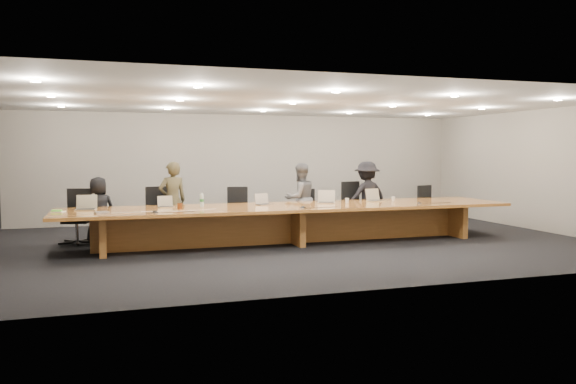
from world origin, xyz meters
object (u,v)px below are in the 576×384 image
at_px(person_d, 367,196).
at_px(laptop_e, 376,195).
at_px(laptop_c, 264,199).
at_px(chair_right, 356,206).
at_px(person_b, 173,200).
at_px(laptop_a, 86,202).
at_px(amber_mug, 180,206).
at_px(mic_right, 419,203).
at_px(laptop_d, 326,196).
at_px(chair_mid_right, 312,211).
at_px(laptop_b, 166,201).
at_px(chair_far_left, 77,216).
at_px(av_box, 102,212).
at_px(chair_far_right, 430,206).
at_px(mic_center, 303,207).
at_px(person_c, 300,198).
at_px(paper_cup_far, 393,199).
at_px(person_a, 99,210).
at_px(chair_mid_left, 238,211).
at_px(chair_left, 161,213).
at_px(water_bottle, 202,200).
at_px(mic_left, 155,212).
at_px(paper_cup_near, 347,200).
at_px(conference_table, 293,217).

height_order(person_d, laptop_e, person_d).
distance_m(laptop_c, laptop_e, 2.55).
height_order(chair_right, person_b, person_b).
height_order(laptop_a, amber_mug, laptop_a).
bearing_deg(chair_right, amber_mug, -174.45).
bearing_deg(mic_right, laptop_d, 161.19).
bearing_deg(person_d, chair_mid_right, -5.56).
relative_size(laptop_b, laptop_d, 0.81).
xyz_separation_m(chair_right, person_b, (-4.19, -0.02, 0.23)).
height_order(chair_far_left, laptop_b, chair_far_left).
bearing_deg(av_box, chair_right, -1.44).
xyz_separation_m(chair_far_left, av_box, (0.49, -1.54, 0.21)).
relative_size(chair_far_right, mic_center, 7.92).
xyz_separation_m(chair_mid_right, laptop_b, (-3.30, -0.79, 0.36)).
bearing_deg(laptop_e, person_c, 138.16).
distance_m(chair_far_right, person_b, 6.15).
bearing_deg(person_b, paper_cup_far, 155.66).
relative_size(person_a, paper_cup_far, 13.87).
relative_size(chair_mid_left, amber_mug, 9.51).
xyz_separation_m(chair_left, mic_center, (2.50, -1.82, 0.21)).
bearing_deg(laptop_b, water_bottle, -13.91).
relative_size(person_c, paper_cup_far, 16.38).
distance_m(person_b, laptop_b, 0.87).
bearing_deg(chair_far_right, laptop_a, 172.30).
bearing_deg(av_box, chair_far_left, 89.75).
xyz_separation_m(chair_far_left, mic_left, (1.38, -1.68, 0.21)).
height_order(person_d, amber_mug, person_d).
xyz_separation_m(laptop_d, paper_cup_near, (0.45, -0.04, -0.09)).
relative_size(laptop_a, laptop_e, 1.03).
bearing_deg(paper_cup_far, chair_mid_left, 162.95).
relative_size(chair_far_right, mic_right, 9.16).
xyz_separation_m(chair_far_left, chair_mid_left, (3.28, 0.15, -0.02)).
relative_size(chair_mid_left, person_a, 0.81).
relative_size(chair_far_left, laptop_b, 3.86).
bearing_deg(amber_mug, chair_far_left, 147.45).
height_order(water_bottle, mic_left, water_bottle).
distance_m(chair_mid_left, laptop_a, 3.26).
xyz_separation_m(laptop_d, mic_left, (-3.56, -0.80, -0.12)).
xyz_separation_m(chair_left, laptop_b, (0.03, -0.88, 0.31)).
relative_size(chair_left, chair_right, 0.97).
relative_size(laptop_a, paper_cup_near, 3.68).
xyz_separation_m(chair_left, chair_mid_left, (1.65, 0.03, -0.02)).
relative_size(chair_mid_left, av_box, 4.76).
bearing_deg(laptop_b, chair_left, 86.28).
bearing_deg(laptop_a, mic_right, 1.97).
height_order(water_bottle, amber_mug, water_bottle).
relative_size(chair_right, paper_cup_far, 12.06).
relative_size(laptop_b, mic_left, 2.15).
distance_m(conference_table, laptop_d, 0.95).
height_order(chair_far_left, laptop_d, chair_far_left).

